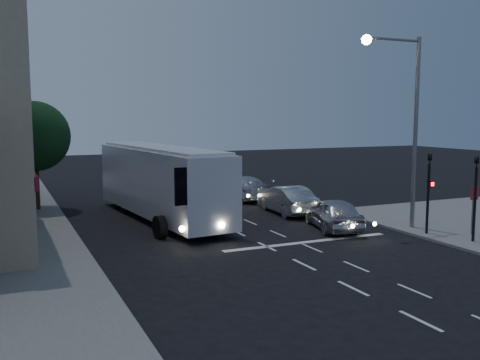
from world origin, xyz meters
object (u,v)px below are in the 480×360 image
car_suv (334,213)px  car_sedan_c (206,179)px  car_sedan_a (286,200)px  car_sedan_b (238,188)px  tour_bus (160,180)px  streetlight (405,110)px  regulatory_sign (473,202)px  traffic_signal_main (429,184)px  traffic_signal_side (476,188)px  street_tree (34,133)px  car_extra (190,173)px

car_suv → car_sedan_c: size_ratio=0.88×
car_sedan_a → car_sedan_b: (-0.38, 5.81, -0.01)m
tour_bus → car_sedan_a: tour_bus is taller
car_sedan_b → streetlight: streetlight is taller
car_sedan_c → regulatory_sign: bearing=94.9°
car_sedan_b → tour_bus: bearing=23.7°
tour_bus → traffic_signal_main: (9.97, -8.92, 0.32)m
car_sedan_c → tour_bus: bearing=48.8°
traffic_signal_side → car_sedan_a: bearing=111.2°
car_sedan_c → car_sedan_a: bearing=82.7°
car_suv → regulatory_sign: (4.75, -4.04, 0.82)m
street_tree → traffic_signal_main: bearing=-42.0°
traffic_signal_main → regulatory_sign: 2.14m
tour_bus → car_extra: 16.72m
car_extra → streetlight: bearing=87.2°
car_sedan_b → traffic_signal_side: bearing=93.7°
tour_bus → regulatory_sign: tour_bus is taller
streetlight → regulatory_sign: bearing=-51.3°
tour_bus → traffic_signal_main: size_ratio=3.13×
car_sedan_c → traffic_signal_main: bearing=90.8°
car_extra → street_tree: 16.50m
car_sedan_c → regulatory_sign: regulatory_sign is taller
car_sedan_b → streetlight: (3.17, -12.07, 4.96)m
car_suv → car_sedan_a: 4.65m
streetlight → traffic_signal_main: bearing=-79.8°
traffic_signal_side → street_tree: street_tree is taller
car_suv → regulatory_sign: regulatory_sign is taller
traffic_signal_main → street_tree: street_tree is taller
car_suv → car_sedan_b: (-0.37, 10.47, 0.00)m
tour_bus → street_tree: size_ratio=2.07×
traffic_signal_main → car_sedan_b: bearing=104.3°
car_sedan_a → car_suv: bearing=93.5°
traffic_signal_main → streetlight: bearing=100.2°
tour_bus → car_sedan_a: bearing=-15.9°
car_sedan_a → regulatory_sign: size_ratio=2.17×
car_extra → traffic_signal_main: (3.13, -24.12, 1.70)m
traffic_signal_side → car_extra: bearing=98.4°
car_suv → traffic_signal_main: size_ratio=1.10×
car_sedan_a → car_extra: (-0.09, 16.44, -0.07)m
tour_bus → traffic_signal_side: traffic_signal_side is taller
car_sedan_b → regulatory_sign: 15.40m
car_sedan_b → traffic_signal_main: (3.43, -13.49, 1.64)m
tour_bus → traffic_signal_side: size_ratio=3.13×
tour_bus → car_sedan_c: bearing=52.4°
car_suv → regulatory_sign: 6.29m
car_suv → traffic_signal_side: 6.47m
streetlight → street_tree: size_ratio=1.45×
tour_bus → car_extra: size_ratio=2.94×
car_sedan_a → regulatory_sign: regulatory_sign is taller
regulatory_sign → street_tree: street_tree is taller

